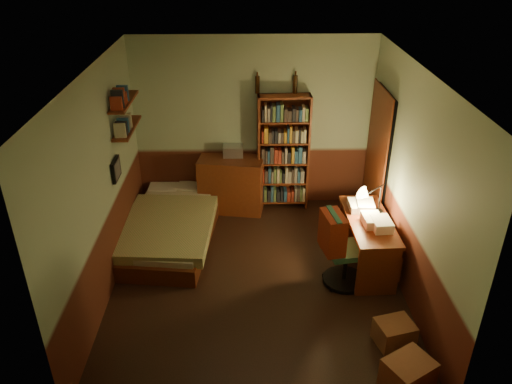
{
  "coord_description": "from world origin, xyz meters",
  "views": [
    {
      "loc": [
        -0.11,
        -4.98,
        3.9
      ],
      "look_at": [
        0.0,
        0.25,
        1.1
      ],
      "focal_mm": 35.0,
      "sensor_mm": 36.0,
      "label": 1
    }
  ],
  "objects_px": {
    "bookshelf": "(283,153)",
    "office_chair": "(347,244)",
    "mini_stereo": "(233,151)",
    "cardboard_box_a": "(408,374)",
    "desk": "(367,242)",
    "desk_lamp": "(381,191)",
    "bed": "(169,218)",
    "dresser": "(231,184)",
    "cardboard_box_b": "(394,333)"
  },
  "relations": [
    {
      "from": "mini_stereo",
      "to": "dresser",
      "type": "bearing_deg",
      "value": -105.78
    },
    {
      "from": "office_chair",
      "to": "mini_stereo",
      "type": "bearing_deg",
      "value": 114.99
    },
    {
      "from": "mini_stereo",
      "to": "cardboard_box_a",
      "type": "relative_size",
      "value": 0.69
    },
    {
      "from": "mini_stereo",
      "to": "cardboard_box_a",
      "type": "xyz_separation_m",
      "value": [
        1.7,
        -3.57,
        -0.77
      ]
    },
    {
      "from": "office_chair",
      "to": "cardboard_box_a",
      "type": "relative_size",
      "value": 2.57
    },
    {
      "from": "bed",
      "to": "office_chair",
      "type": "height_order",
      "value": "office_chair"
    },
    {
      "from": "bookshelf",
      "to": "desk",
      "type": "distance_m",
      "value": 1.92
    },
    {
      "from": "dresser",
      "to": "cardboard_box_a",
      "type": "relative_size",
      "value": 2.21
    },
    {
      "from": "dresser",
      "to": "desk_lamp",
      "type": "relative_size",
      "value": 1.57
    },
    {
      "from": "bookshelf",
      "to": "desk_lamp",
      "type": "xyz_separation_m",
      "value": [
        1.13,
        -1.37,
        0.09
      ]
    },
    {
      "from": "bed",
      "to": "bookshelf",
      "type": "xyz_separation_m",
      "value": [
        1.63,
        0.88,
        0.58
      ]
    },
    {
      "from": "desk_lamp",
      "to": "bed",
      "type": "bearing_deg",
      "value": 179.14
    },
    {
      "from": "cardboard_box_b",
      "to": "desk",
      "type": "bearing_deg",
      "value": 90.35
    },
    {
      "from": "dresser",
      "to": "mini_stereo",
      "type": "xyz_separation_m",
      "value": [
        0.03,
        0.13,
        0.5
      ]
    },
    {
      "from": "desk_lamp",
      "to": "cardboard_box_a",
      "type": "xyz_separation_m",
      "value": [
        -0.17,
        -2.15,
        -0.82
      ]
    },
    {
      "from": "bed",
      "to": "dresser",
      "type": "distance_m",
      "value": 1.17
    },
    {
      "from": "bed",
      "to": "mini_stereo",
      "type": "bearing_deg",
      "value": 52.86
    },
    {
      "from": "desk",
      "to": "office_chair",
      "type": "height_order",
      "value": "office_chair"
    },
    {
      "from": "office_chair",
      "to": "cardboard_box_b",
      "type": "relative_size",
      "value": 2.98
    },
    {
      "from": "bookshelf",
      "to": "desk_lamp",
      "type": "distance_m",
      "value": 1.78
    },
    {
      "from": "mini_stereo",
      "to": "desk",
      "type": "relative_size",
      "value": 0.24
    },
    {
      "from": "bed",
      "to": "dresser",
      "type": "relative_size",
      "value": 2.21
    },
    {
      "from": "bookshelf",
      "to": "office_chair",
      "type": "xyz_separation_m",
      "value": [
        0.64,
        -1.93,
        -0.34
      ]
    },
    {
      "from": "bed",
      "to": "desk",
      "type": "bearing_deg",
      "value": -8.09
    },
    {
      "from": "dresser",
      "to": "office_chair",
      "type": "distance_m",
      "value": 2.33
    },
    {
      "from": "office_chair",
      "to": "cardboard_box_b",
      "type": "distance_m",
      "value": 1.16
    },
    {
      "from": "cardboard_box_a",
      "to": "mini_stereo",
      "type": "bearing_deg",
      "value": 115.49
    },
    {
      "from": "bed",
      "to": "cardboard_box_a",
      "type": "distance_m",
      "value": 3.7
    },
    {
      "from": "mini_stereo",
      "to": "bookshelf",
      "type": "distance_m",
      "value": 0.75
    },
    {
      "from": "bookshelf",
      "to": "desk_lamp",
      "type": "height_order",
      "value": "bookshelf"
    },
    {
      "from": "bookshelf",
      "to": "cardboard_box_b",
      "type": "relative_size",
      "value": 4.8
    },
    {
      "from": "mini_stereo",
      "to": "bookshelf",
      "type": "height_order",
      "value": "bookshelf"
    },
    {
      "from": "desk_lamp",
      "to": "cardboard_box_a",
      "type": "bearing_deg",
      "value": -85.23
    },
    {
      "from": "bookshelf",
      "to": "cardboard_box_a",
      "type": "bearing_deg",
      "value": -77.89
    },
    {
      "from": "dresser",
      "to": "office_chair",
      "type": "bearing_deg",
      "value": -43.48
    },
    {
      "from": "cardboard_box_a",
      "to": "dresser",
      "type": "bearing_deg",
      "value": 116.76
    },
    {
      "from": "bed",
      "to": "desk_lamp",
      "type": "xyz_separation_m",
      "value": [
        2.75,
        -0.49,
        0.67
      ]
    },
    {
      "from": "cardboard_box_a",
      "to": "cardboard_box_b",
      "type": "relative_size",
      "value": 1.16
    },
    {
      "from": "desk",
      "to": "cardboard_box_b",
      "type": "distance_m",
      "value": 1.4
    },
    {
      "from": "dresser",
      "to": "bed",
      "type": "bearing_deg",
      "value": -128.01
    },
    {
      "from": "office_chair",
      "to": "bed",
      "type": "bearing_deg",
      "value": 145.03
    },
    {
      "from": "mini_stereo",
      "to": "cardboard_box_b",
      "type": "relative_size",
      "value": 0.8
    },
    {
      "from": "dresser",
      "to": "cardboard_box_b",
      "type": "distance_m",
      "value": 3.38
    },
    {
      "from": "desk",
      "to": "mini_stereo",
      "type": "bearing_deg",
      "value": 135.53
    },
    {
      "from": "mini_stereo",
      "to": "bookshelf",
      "type": "bearing_deg",
      "value": -3.32
    },
    {
      "from": "desk_lamp",
      "to": "cardboard_box_a",
      "type": "height_order",
      "value": "desk_lamp"
    },
    {
      "from": "dresser",
      "to": "bookshelf",
      "type": "distance_m",
      "value": 0.92
    },
    {
      "from": "office_chair",
      "to": "cardboard_box_a",
      "type": "distance_m",
      "value": 1.68
    },
    {
      "from": "bed",
      "to": "dresser",
      "type": "bearing_deg",
      "value": 49.82
    },
    {
      "from": "mini_stereo",
      "to": "office_chair",
      "type": "height_order",
      "value": "office_chair"
    }
  ]
}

